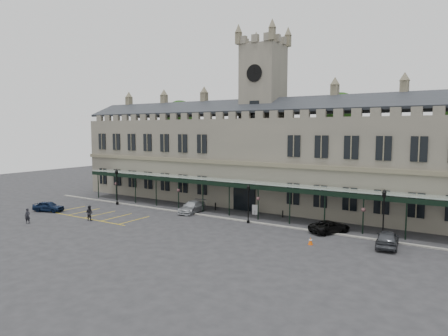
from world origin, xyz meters
The scene contains 21 objects.
ground centered at (0.00, 0.00, 0.00)m, with size 140.00×140.00×0.00m, color #28282A.
station_building centered at (0.00, 15.91, 6.47)m, with size 60.00×10.36×17.30m.
clock_tower centered at (0.00, 16.00, 13.11)m, with size 5.60×5.60×24.80m.
canopy centered at (0.00, 7.46, 2.40)m, with size 50.00×4.10×4.30m.
kerb centered at (0.00, 5.50, 0.06)m, with size 60.00×0.40×0.12m, color gray.
parking_markings centered at (-14.00, -1.50, 0.00)m, with size 16.00×6.00×0.01m, color gold, non-canonical shape.
tree_behind_left centered at (-22.00, 25.00, 12.81)m, with size 6.00×6.00×16.00m.
tree_behind_mid centered at (8.00, 25.00, 12.81)m, with size 6.00×6.00×16.00m.
lamp_post_left centered at (-17.22, 4.83, 3.01)m, with size 0.48×0.48×5.08m.
lamp_post_mid centered at (3.88, 5.05, 2.63)m, with size 0.42×0.42×4.44m.
lamp_post_right centered at (18.36, 4.92, 3.01)m, with size 0.48×0.48×5.08m.
traffic_cone centered at (12.90, 0.68, 0.34)m, with size 0.43×0.43×0.69m.
sign_board centered at (2.38, 9.43, 0.61)m, with size 0.71×0.28×1.24m.
bollard_left centered at (-3.30, 9.05, 0.49)m, with size 0.18×0.18×0.99m, color black.
bollard_right centered at (5.95, 9.87, 0.41)m, with size 0.15×0.15×0.83m, color black.
car_left_a centered at (-21.00, -3.36, 0.68)m, with size 1.61×3.99×1.36m, color black.
car_taxi centered at (-5.00, 6.20, 0.71)m, with size 1.99×4.90×1.42m, color #A5A8AD.
car_van centered at (13.00, 5.92, 0.62)m, with size 2.07×4.50×1.25m, color black.
car_right_a centered at (19.00, 3.71, 0.78)m, with size 1.84×4.57×1.56m, color #393C41.
person_a centered at (-16.95, -8.63, 0.86)m, with size 0.63×0.41×1.72m, color black.
person_b centered at (-12.30, -3.89, 0.89)m, with size 0.87×0.68×1.79m, color black.
Camera 1 is at (25.59, -33.85, 10.59)m, focal length 32.00 mm.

